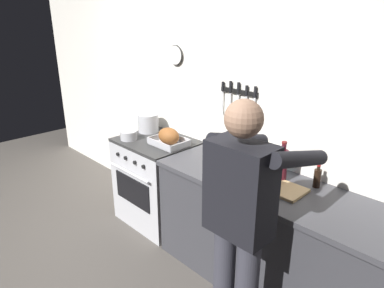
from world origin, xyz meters
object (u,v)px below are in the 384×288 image
Objects in this scene: stove at (158,181)px; bottle_soy_sauce at (317,178)px; cutting_board at (279,187)px; roasting_pan at (169,138)px; bottle_cooking_oil at (232,149)px; stock_pot at (148,123)px; bottle_wine_red at (282,165)px; bottle_dish_soap at (276,165)px; person_cook at (241,217)px; saucepan at (129,135)px.

bottle_soy_sauce is at bearing 7.20° from stove.
roasting_pan is at bearing 179.04° from cutting_board.
bottle_soy_sauce is 0.74m from bottle_cooking_oil.
stock_pot is 0.70× the size of bottle_wine_red.
stock_pot reaches higher than roasting_pan.
cutting_board is 2.01× the size of bottle_soy_sauce.
bottle_dish_soap is at bearing 1.38° from stock_pot.
person_cook reaches higher than bottle_cooking_oil.
person_cook is at bearing -47.56° from bottle_cooking_oil.
roasting_pan is 1.17m from bottle_wine_red.
stock_pot reaches higher than bottle_soy_sauce.
roasting_pan is 1.09m from bottle_dish_soap.
saucepan is 1.64m from cutting_board.
roasting_pan reaches higher than stove.
bottle_wine_red is 0.11m from bottle_dish_soap.
stock_pot is 1.21× the size of bottle_soy_sauce.
saucepan is (0.06, -0.30, -0.05)m from stock_pot.
person_cook is at bearing -72.16° from bottle_dish_soap.
roasting_pan is at bearing 58.58° from person_cook.
bottle_dish_soap reaches higher than cutting_board.
bottle_soy_sauce reaches higher than stove.
saucepan is 0.70× the size of bottle_cooking_oil.
bottle_dish_soap is (1.08, 0.15, 0.01)m from roasting_pan.
bottle_soy_sauce is at bearing 2.45° from stock_pot.
saucepan is 0.54× the size of bottle_wine_red.
person_cook is 9.28× the size of bottle_soy_sauce.
bottle_dish_soap is at bearing 10.11° from person_cook.
bottle_wine_red is at bearing -0.48° from stock_pot.
bottle_cooking_oil is at bearing 12.04° from roasting_pan.
bottle_dish_soap is (1.55, 0.04, -0.01)m from stock_pot.
bottle_dish_soap is (1.27, 0.16, 0.53)m from stove.
bottle_cooking_oil is at bearing -178.32° from bottle_dish_soap.
person_cook is at bearing -95.88° from bottle_soy_sauce.
stock_pot is at bearing 175.39° from cutting_board.
bottle_wine_red is 1.74× the size of bottle_soy_sauce.
bottle_soy_sauce reaches higher than roasting_pan.
person_cook is 5.34× the size of bottle_wine_red.
person_cook is 9.87× the size of saucepan.
saucepan is at bearing -78.09° from stock_pot.
roasting_pan is 1.62× the size of stock_pot.
person_cook reaches higher than stock_pot.
stove is 4.43× the size of bottle_dish_soap.
bottle_dish_soap reaches higher than saucepan.
stove is 4.15× the size of stock_pot.
cutting_board is 0.60m from bottle_cooking_oil.
stove is 0.62m from stock_pot.
cutting_board is 0.28m from bottle_soy_sauce.
bottle_soy_sauce is at bearing 11.79° from saucepan.
stock_pot is at bearing 101.91° from saucepan.
stove is at bearing 179.36° from cutting_board.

